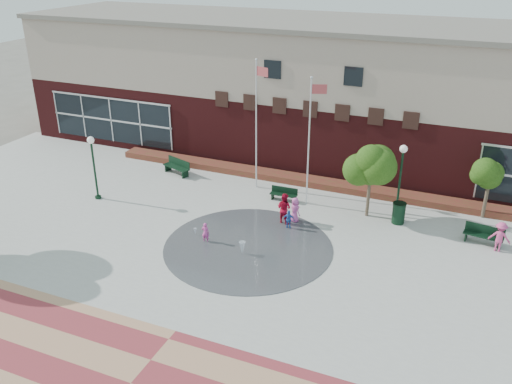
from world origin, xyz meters
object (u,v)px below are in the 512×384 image
at_px(trash_can, 399,213).
at_px(child_splash, 205,232).
at_px(bench_left, 177,170).
at_px(flagpole_right, 310,136).
at_px(flagpole_left, 257,119).

distance_m(trash_can, child_splash, 10.40).
bearing_deg(bench_left, child_splash, -31.31).
bearing_deg(trash_can, flagpole_right, 175.99).
distance_m(flagpole_left, trash_can, 9.73).
height_order(flagpole_left, flagpole_right, flagpole_left).
xyz_separation_m(flagpole_right, bench_left, (-9.23, 0.91, -3.82)).
relative_size(flagpole_left, bench_left, 3.72).
relative_size(flagpole_right, child_splash, 6.94).
relative_size(bench_left, child_splash, 1.98).
bearing_deg(child_splash, flagpole_left, -95.25).
relative_size(trash_can, child_splash, 1.12).
height_order(bench_left, trash_can, trash_can).
relative_size(flagpole_right, bench_left, 3.50).
bearing_deg(trash_can, flagpole_left, 171.05).
height_order(flagpole_left, bench_left, flagpole_left).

